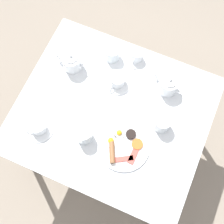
{
  "coord_description": "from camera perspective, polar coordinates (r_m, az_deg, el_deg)",
  "views": [
    {
      "loc": [
        0.48,
        0.21,
        2.23
      ],
      "look_at": [
        0.0,
        0.0,
        0.73
      ],
      "focal_mm": 50.0,
      "sensor_mm": 36.0,
      "label": 1
    }
  ],
  "objects": [
    {
      "name": "fork_by_plate",
      "position": [
        1.69,
        -12.41,
        3.02
      ],
      "size": [
        0.16,
        0.06,
        0.0
      ],
      "rotation": [
        0.0,
        0.0,
        4.44
      ],
      "color": "silver",
      "rests_on": "table"
    },
    {
      "name": "breakfast_plate",
      "position": [
        1.56,
        2.0,
        -6.16
      ],
      "size": [
        0.26,
        0.26,
        0.04
      ],
      "color": "white",
      "rests_on": "table"
    },
    {
      "name": "wine_glass_spare",
      "position": [
        1.57,
        9.15,
        -2.0
      ],
      "size": [
        0.08,
        0.08,
        0.09
      ],
      "color": "white",
      "rests_on": "table"
    },
    {
      "name": "creamer_jug",
      "position": [
        1.72,
        4.49,
        10.33
      ],
      "size": [
        0.09,
        0.07,
        0.07
      ],
      "color": "white",
      "rests_on": "table"
    },
    {
      "name": "teapot_far",
      "position": [
        1.69,
        -7.39,
        9.16
      ],
      "size": [
        0.1,
        0.19,
        0.12
      ],
      "rotation": [
        0.0,
        0.0,
        1.54
      ],
      "color": "white",
      "rests_on": "table"
    },
    {
      "name": "teacup_with_saucer_right",
      "position": [
        1.65,
        0.99,
        5.79
      ],
      "size": [
        0.15,
        0.15,
        0.07
      ],
      "color": "white",
      "rests_on": "table"
    },
    {
      "name": "teapot_near",
      "position": [
        1.64,
        10.23,
        4.99
      ],
      "size": [
        0.1,
        0.18,
        0.12
      ],
      "rotation": [
        0.0,
        0.0,
        1.19
      ],
      "color": "white",
      "rests_on": "table"
    },
    {
      "name": "water_glass_short",
      "position": [
        1.54,
        -5.17,
        -4.1
      ],
      "size": [
        0.08,
        0.08,
        0.1
      ],
      "color": "white",
      "rests_on": "table"
    },
    {
      "name": "table",
      "position": [
        1.69,
        0.0,
        -1.07
      ],
      "size": [
        0.85,
        0.98,
        0.71
      ],
      "color": "silver",
      "rests_on": "ground_plane"
    },
    {
      "name": "ground_plane",
      "position": [
        2.29,
        0.0,
        -5.98
      ],
      "size": [
        8.0,
        8.0,
        0.0
      ],
      "primitive_type": "plane",
      "color": "gray"
    },
    {
      "name": "teacup_with_saucer_left",
      "position": [
        1.61,
        -13.41,
        -2.68
      ],
      "size": [
        0.15,
        0.15,
        0.07
      ],
      "color": "white",
      "rests_on": "table"
    },
    {
      "name": "knife_by_plate",
      "position": [
        1.54,
        7.96,
        -14.3
      ],
      "size": [
        0.2,
        0.04,
        0.0
      ],
      "rotation": [
        0.0,
        0.0,
        1.42
      ],
      "color": "silver",
      "rests_on": "table"
    },
    {
      "name": "water_glass_tall",
      "position": [
        1.71,
        0.05,
        10.71
      ],
      "size": [
        0.08,
        0.08,
        0.08
      ],
      "color": "white",
      "rests_on": "table"
    }
  ]
}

